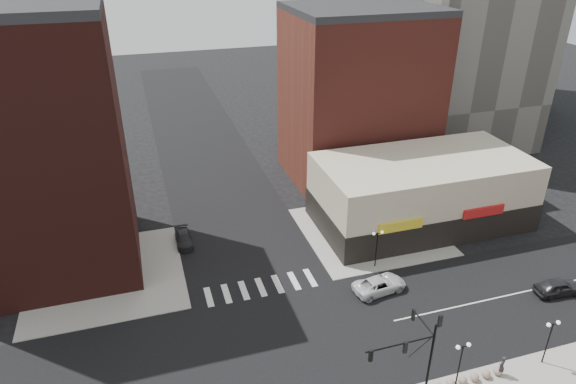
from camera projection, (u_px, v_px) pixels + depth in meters
name	position (u px, v px, depth m)	size (l,w,h in m)	color
ground	(287.00, 345.00, 43.00)	(240.00, 240.00, 0.00)	black
road_ew	(287.00, 345.00, 43.00)	(200.00, 14.00, 0.02)	black
road_ns	(287.00, 345.00, 43.00)	(14.00, 200.00, 0.02)	black
sidewalk_nw	(106.00, 276.00, 51.48)	(15.00, 15.00, 0.12)	gray
sidewalk_ne	(370.00, 231.00, 59.11)	(15.00, 15.00, 0.12)	gray
building_nw	(35.00, 152.00, 48.01)	(16.00, 15.00, 25.00)	#3B1612
building_ne_midrise	(358.00, 99.00, 68.04)	(18.00, 15.00, 22.00)	maroon
building_ne_row	(421.00, 197.00, 59.77)	(24.20, 12.20, 8.00)	#BFB198
traffic_signal	(418.00, 347.00, 35.99)	(5.59, 3.09, 7.77)	black
street_lamp_se_a	(462.00, 354.00, 37.60)	(1.22, 0.32, 4.16)	black
street_lamp_se_b	(551.00, 332.00, 39.70)	(1.22, 0.32, 4.16)	black
street_lamp_ne	(377.00, 240.00, 51.45)	(1.22, 0.32, 4.16)	black
bollard_row	(469.00, 379.00, 39.19)	(5.91, 0.66, 0.66)	#8D6F61
white_suv	(380.00, 284.00, 49.14)	(2.44, 5.30, 1.47)	silver
dark_sedan_east	(559.00, 287.00, 48.72)	(1.87, 4.65, 1.59)	black
dark_sedan_north	(184.00, 239.00, 56.62)	(1.74, 4.28, 1.24)	black
pedestrian	(502.00, 366.00, 39.54)	(0.68, 0.45, 1.88)	#252429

